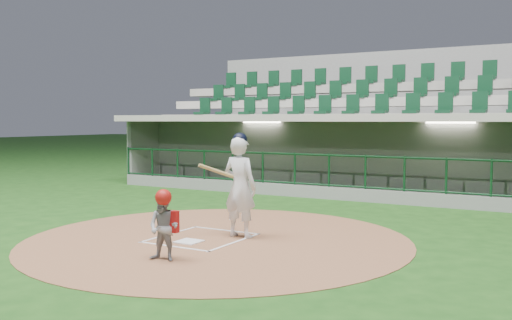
# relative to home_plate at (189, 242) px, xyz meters

# --- Properties ---
(ground) EXTENTS (120.00, 120.00, 0.00)m
(ground) POSITION_rel_home_plate_xyz_m (0.00, 0.70, -0.02)
(ground) COLOR #174012
(ground) RESTS_ON ground
(dirt_circle) EXTENTS (7.20, 7.20, 0.01)m
(dirt_circle) POSITION_rel_home_plate_xyz_m (0.30, 0.50, -0.02)
(dirt_circle) COLOR brown
(dirt_circle) RESTS_ON ground
(home_plate) EXTENTS (0.43, 0.43, 0.02)m
(home_plate) POSITION_rel_home_plate_xyz_m (0.00, 0.00, 0.00)
(home_plate) COLOR white
(home_plate) RESTS_ON dirt_circle
(batter_box_chalk) EXTENTS (1.55, 1.80, 0.01)m
(batter_box_chalk) POSITION_rel_home_plate_xyz_m (0.00, 0.40, -0.00)
(batter_box_chalk) COLOR silver
(batter_box_chalk) RESTS_ON ground
(dugout_structure) EXTENTS (16.40, 3.70, 3.00)m
(dugout_structure) POSITION_rel_home_plate_xyz_m (-0.03, 8.52, 0.94)
(dugout_structure) COLOR slate
(dugout_structure) RESTS_ON ground
(seating_deck) EXTENTS (17.00, 6.72, 5.15)m
(seating_deck) POSITION_rel_home_plate_xyz_m (0.00, 11.61, 1.40)
(seating_deck) COLOR slate
(seating_deck) RESTS_ON ground
(batter) EXTENTS (0.90, 0.90, 1.99)m
(batter) POSITION_rel_home_plate_xyz_m (0.57, 0.85, 0.98)
(batter) COLOR silver
(batter) RESTS_ON dirt_circle
(catcher) EXTENTS (0.57, 0.47, 1.14)m
(catcher) POSITION_rel_home_plate_xyz_m (0.48, -1.30, 0.56)
(catcher) COLOR gray
(catcher) RESTS_ON dirt_circle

